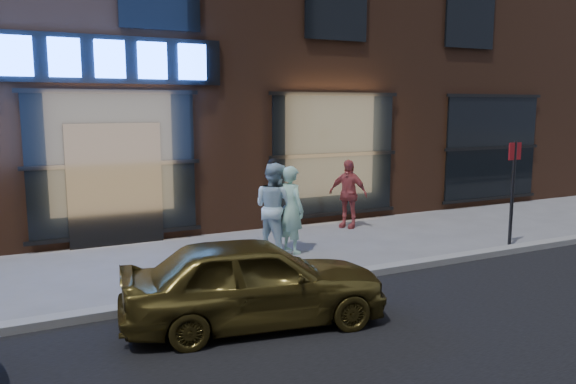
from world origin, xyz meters
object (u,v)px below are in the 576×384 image
at_px(gold_sedan, 254,281).
at_px(sign_post, 513,184).
at_px(man_bowtie, 291,210).
at_px(passerby, 348,194).
at_px(man_cap, 274,207).

xyz_separation_m(gold_sedan, sign_post, (5.95, 1.36, 0.68)).
distance_m(man_bowtie, gold_sedan, 3.54).
relative_size(passerby, sign_post, 0.75).
relative_size(man_bowtie, gold_sedan, 0.50).
xyz_separation_m(passerby, sign_post, (1.82, -2.98, 0.47)).
xyz_separation_m(man_cap, gold_sedan, (-1.74, -3.15, -0.29)).
distance_m(passerby, gold_sedan, 5.99).
distance_m(man_bowtie, man_cap, 0.34).
distance_m(man_cap, gold_sedan, 3.61).
bearing_deg(sign_post, man_bowtie, 154.33).
height_order(gold_sedan, sign_post, sign_post).
bearing_deg(passerby, man_bowtie, -91.32).
height_order(man_bowtie, man_cap, man_cap).
bearing_deg(man_cap, man_bowtie, -156.43).
relative_size(man_cap, gold_sedan, 0.51).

